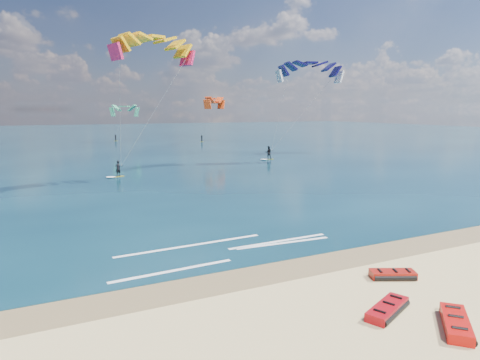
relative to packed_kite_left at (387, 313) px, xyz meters
name	(u,v)px	position (x,y,z in m)	size (l,w,h in m)	color
ground	(106,170)	(-3.33, 42.23, 0.00)	(320.00, 320.00, 0.00)	tan
wet_sand_strip	(241,278)	(-3.33, 5.23, 0.00)	(320.00, 2.40, 0.01)	olive
sea	(66,138)	(-3.33, 106.23, 0.02)	(320.00, 200.00, 0.04)	#092432
packed_kite_left	(387,313)	(0.00, 0.00, 0.00)	(2.50, 1.05, 0.38)	#A7080F
packed_kite_mid	(392,278)	(2.62, 2.34, 0.00)	(2.09, 1.06, 0.38)	#A3140B
packed_kite_right	(456,328)	(1.27, -1.81, 0.00)	(2.61, 1.15, 0.42)	red
kitesurfer_main	(136,99)	(-1.22, 33.90, 8.31)	(10.75, 6.88, 15.92)	yellow
kitesurfer_far	(291,103)	(22.10, 41.19, 8.17)	(12.40, 6.52, 15.44)	#A0B31A
shoreline_foam	(230,249)	(-2.14, 8.90, 0.04)	(12.51, 3.65, 0.01)	white
distant_kites	(22,120)	(-12.63, 79.94, 5.24)	(68.31, 38.16, 11.55)	#9EA1A7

